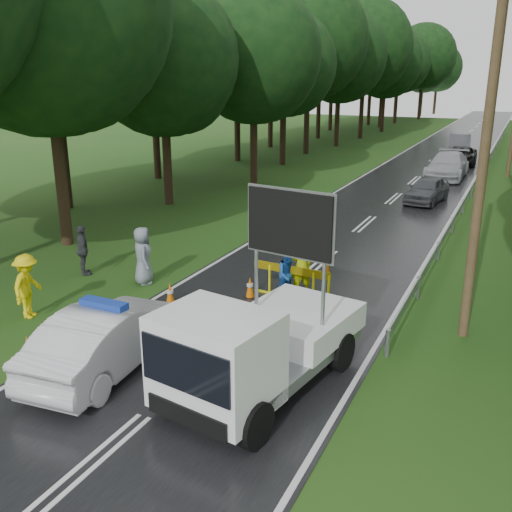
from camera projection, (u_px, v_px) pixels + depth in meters
The scene contains 22 objects.
ground at pixel (246, 328), 14.98m from camera, with size 160.00×160.00×0.00m, color #1D4A15.
road at pixel (430, 167), 40.84m from camera, with size 7.00×140.00×0.02m, color black.
guardrail at pixel (486, 163), 38.89m from camera, with size 0.12×60.06×0.70m.
utility_pole_near at pixel (487, 134), 13.05m from camera, with size 1.40×0.24×10.00m.
tree_left_near at pixel (18, 35), 18.04m from camera, with size 7.92×7.92×11.52m.
police_sedan at pixel (107, 338), 12.70m from camera, with size 1.99×4.68×1.65m.
work_truck at pixel (254, 346), 11.57m from camera, with size 3.04×5.41×4.09m.
barrier at pixel (291, 274), 16.72m from camera, with size 2.47×0.23×1.02m.
officer at pixel (301, 266), 16.97m from camera, with size 0.68×0.45×1.86m, color #CDE30C.
civilian at pixel (288, 275), 16.63m from camera, with size 0.77×0.60×1.58m, color #184B9D.
bystander_left at pixel (27, 286), 15.42m from camera, with size 1.16×0.67×1.80m, color yellow.
bystander_mid at pixel (83, 250), 18.73m from camera, with size 0.99×0.41×1.69m, color #383A3F.
bystander_right at pixel (143, 256), 17.93m from camera, with size 0.90×0.59×1.85m, color gray.
queue_car_first at pixel (427, 190), 29.46m from camera, with size 1.57×3.90×1.33m, color #3F4247.
queue_car_second at pixel (447, 165), 36.35m from camera, with size 2.27×5.60×1.62m, color #A7AAAF.
queue_car_third at pixel (461, 156), 41.87m from camera, with size 2.15×4.66×1.29m, color black.
queue_car_fourth at pixel (459, 144), 47.32m from camera, with size 1.70×4.86×1.60m, color #3C3E44.
cone_near_left at pixel (28, 353), 12.82m from camera, with size 0.38×0.38×0.81m.
cone_center at pixel (250, 287), 16.95m from camera, with size 0.31×0.31×0.66m.
cone_far at pixel (327, 265), 18.97m from camera, with size 0.32×0.32×0.67m.
cone_left_mid at pixel (170, 294), 16.39m from camera, with size 0.32×0.32×0.68m.
cone_right at pixel (351, 312), 15.20m from camera, with size 0.31×0.31×0.65m.
Camera 1 is at (6.05, -12.27, 6.38)m, focal length 40.00 mm.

